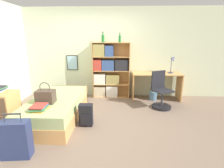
{
  "coord_description": "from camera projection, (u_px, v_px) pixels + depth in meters",
  "views": [
    {
      "loc": [
        0.7,
        -3.56,
        1.76
      ],
      "look_at": [
        0.54,
        0.2,
        0.75
      ],
      "focal_mm": 28.0,
      "sensor_mm": 36.0,
      "label": 1
    }
  ],
  "objects": [
    {
      "name": "ground_plane",
      "position": [
        88.0,
        118.0,
        3.92
      ],
      "size": [
        14.0,
        14.0,
        0.0
      ],
      "primitive_type": "plane",
      "color": "#756051"
    },
    {
      "name": "wall_back",
      "position": [
        96.0,
        53.0,
        5.21
      ],
      "size": [
        10.0,
        0.09,
        2.6
      ],
      "color": "beige",
      "rests_on": "ground_plane"
    },
    {
      "name": "bed",
      "position": [
        57.0,
        108.0,
        3.9
      ],
      "size": [
        1.0,
        2.04,
        0.48
      ],
      "color": "tan",
      "rests_on": "ground_plane"
    },
    {
      "name": "handbag",
      "position": [
        46.0,
        96.0,
        3.5
      ],
      "size": [
        0.35,
        0.25,
        0.43
      ],
      "color": "#47382D",
      "rests_on": "bed"
    },
    {
      "name": "book_stack_on_bed",
      "position": [
        39.0,
        107.0,
        3.19
      ],
      "size": [
        0.34,
        0.38,
        0.08
      ],
      "color": "gold",
      "rests_on": "bed"
    },
    {
      "name": "suitcase",
      "position": [
        16.0,
        139.0,
        2.59
      ],
      "size": [
        0.44,
        0.25,
        0.71
      ],
      "color": "navy",
      "rests_on": "ground_plane"
    },
    {
      "name": "bookcase",
      "position": [
        108.0,
        72.0,
        5.14
      ],
      "size": [
        1.07,
        0.28,
        1.62
      ],
      "color": "tan",
      "rests_on": "ground_plane"
    },
    {
      "name": "bottle_green",
      "position": [
        103.0,
        38.0,
        4.94
      ],
      "size": [
        0.08,
        0.08,
        0.29
      ],
      "color": "#1E6B2D",
      "rests_on": "bookcase"
    },
    {
      "name": "bottle_brown",
      "position": [
        120.0,
        39.0,
        4.87
      ],
      "size": [
        0.07,
        0.07,
        0.26
      ],
      "color": "#1E6B2D",
      "rests_on": "bookcase"
    },
    {
      "name": "desk",
      "position": [
        156.0,
        81.0,
        5.02
      ],
      "size": [
        1.37,
        0.56,
        0.78
      ],
      "color": "tan",
      "rests_on": "ground_plane"
    },
    {
      "name": "desk_lamp",
      "position": [
        173.0,
        61.0,
        4.89
      ],
      "size": [
        0.21,
        0.16,
        0.5
      ],
      "color": "navy",
      "rests_on": "desk"
    },
    {
      "name": "desk_chair",
      "position": [
        161.0,
        96.0,
        4.47
      ],
      "size": [
        0.58,
        0.58,
        0.94
      ],
      "color": "black",
      "rests_on": "ground_plane"
    },
    {
      "name": "backpack",
      "position": [
        86.0,
        115.0,
        3.56
      ],
      "size": [
        0.27,
        0.2,
        0.45
      ],
      "color": "black",
      "rests_on": "ground_plane"
    },
    {
      "name": "waste_bin",
      "position": [
        153.0,
        96.0,
        5.08
      ],
      "size": [
        0.22,
        0.22,
        0.24
      ],
      "color": "slate",
      "rests_on": "ground_plane"
    }
  ]
}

